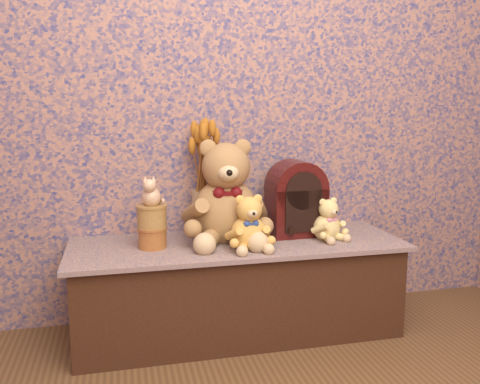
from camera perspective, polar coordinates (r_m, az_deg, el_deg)
The scene contains 10 objects.
display_shelf at distance 2.41m, azimuth -0.28°, elevation -10.59°, with size 1.51×0.54×0.44m, color navy.
teddy_large at distance 2.33m, azimuth -1.64°, elevation 0.62°, with size 0.40×0.47×0.50m, color #906037, non-canonical shape.
teddy_medium at distance 2.21m, azimuth 0.95°, elevation -3.11°, with size 0.20×0.24×0.26m, color gold, non-canonical shape.
teddy_small at distance 2.40m, azimuth 9.70°, elevation -2.78°, with size 0.17×0.20×0.21m, color #E2BC6B, non-canonical shape.
cathedral_radio at distance 2.45m, azimuth 6.27°, elevation -0.65°, with size 0.26×0.19×0.36m, color #360909, non-canonical shape.
ceramic_vase at distance 2.45m, azimuth -3.88°, elevation -2.31°, with size 0.13×0.13×0.22m, color tan.
dried_stalks at distance 2.41m, azimuth -3.97°, elevation 5.27°, with size 0.23×0.23×0.43m, color #B4661C, non-canonical shape.
biscuit_tin_lower at distance 2.27m, azimuth -9.77°, elevation -5.07°, with size 0.12×0.12×0.09m, color #B18C34.
biscuit_tin_upper at distance 2.25m, azimuth -9.84°, elevation -2.74°, with size 0.13×0.13×0.10m, color tan.
cat_figurine at distance 2.23m, azimuth -9.93°, elevation 0.20°, with size 0.10×0.11×0.13m, color silver, non-canonical shape.
Camera 1 is at (-0.52, -0.96, 1.06)m, focal length 38.17 mm.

